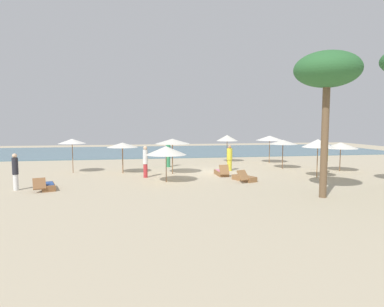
% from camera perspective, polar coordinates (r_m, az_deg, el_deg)
% --- Properties ---
extents(ground_plane, '(60.00, 60.00, 0.00)m').
position_cam_1_polar(ground_plane, '(22.22, 3.26, -3.23)').
color(ground_plane, '#BCAD8E').
extents(ocean_water, '(48.00, 16.00, 0.06)m').
position_cam_1_polar(ocean_water, '(38.86, -2.46, 0.46)').
color(ocean_water, slate).
rests_on(ocean_water, ground_plane).
extents(umbrella_0, '(2.01, 2.01, 2.02)m').
position_cam_1_polar(umbrella_0, '(21.94, -11.96, 1.45)').
color(umbrella_0, brown).
rests_on(umbrella_0, ground_plane).
extents(umbrella_1, '(1.76, 1.76, 2.26)m').
position_cam_1_polar(umbrella_1, '(23.02, -20.06, 2.01)').
color(umbrella_1, brown).
rests_on(umbrella_1, ground_plane).
extents(umbrella_2, '(2.04, 2.04, 2.09)m').
position_cam_1_polar(umbrella_2, '(24.50, 15.48, 1.92)').
color(umbrella_2, brown).
rests_on(umbrella_2, ground_plane).
extents(umbrella_3, '(2.25, 2.25, 1.97)m').
position_cam_1_polar(umbrella_3, '(24.59, 24.35, 1.28)').
color(umbrella_3, brown).
rests_on(umbrella_3, ground_plane).
extents(umbrella_4, '(2.25, 2.25, 2.26)m').
position_cam_1_polar(umbrella_4, '(27.81, 13.30, 2.62)').
color(umbrella_4, olive).
rests_on(umbrella_4, ground_plane).
extents(umbrella_5, '(1.86, 1.86, 2.33)m').
position_cam_1_polar(umbrella_5, '(21.13, 20.97, 1.66)').
color(umbrella_5, olive).
rests_on(umbrella_5, ground_plane).
extents(umbrella_6, '(2.25, 2.25, 2.28)m').
position_cam_1_polar(umbrella_6, '(21.23, -3.42, 2.12)').
color(umbrella_6, brown).
rests_on(umbrella_6, ground_plane).
extents(umbrella_7, '(1.82, 1.82, 2.29)m').
position_cam_1_polar(umbrella_7, '(27.89, 6.10, 2.69)').
color(umbrella_7, brown).
rests_on(umbrella_7, ground_plane).
extents(umbrella_8, '(2.25, 2.25, 2.02)m').
position_cam_1_polar(umbrella_8, '(18.23, -4.52, 0.53)').
color(umbrella_8, brown).
rests_on(umbrella_8, ground_plane).
extents(lounger_0, '(1.07, 1.80, 0.66)m').
position_cam_1_polar(lounger_0, '(17.87, -23.81, -5.19)').
color(lounger_0, brown).
rests_on(lounger_0, ground_plane).
extents(lounger_1, '(1.23, 1.78, 0.69)m').
position_cam_1_polar(lounger_1, '(19.04, 9.01, -4.20)').
color(lounger_1, olive).
rests_on(lounger_1, ground_plane).
extents(lounger_2, '(0.61, 1.65, 0.74)m').
position_cam_1_polar(lounger_2, '(20.86, 5.14, -3.30)').
color(lounger_2, olive).
rests_on(lounger_2, ground_plane).
extents(person_0, '(0.41, 0.41, 1.94)m').
position_cam_1_polar(person_0, '(24.67, -4.15, -0.08)').
color(person_0, '#338C59').
rests_on(person_0, ground_plane).
extents(person_1, '(0.39, 0.39, 1.82)m').
position_cam_1_polar(person_1, '(18.24, -28.28, -2.72)').
color(person_1, white).
rests_on(person_1, ground_plane).
extents(person_2, '(0.41, 0.41, 1.91)m').
position_cam_1_polar(person_2, '(20.03, -8.08, -1.33)').
color(person_2, '#BF3338').
rests_on(person_2, ground_plane).
extents(person_3, '(0.49, 0.49, 1.87)m').
position_cam_1_polar(person_3, '(23.12, 22.06, -0.90)').
color(person_3, '#26262D').
rests_on(person_3, ground_plane).
extents(person_4, '(0.52, 0.52, 1.76)m').
position_cam_1_polar(person_4, '(22.81, 6.52, -0.80)').
color(person_4, yellow).
rests_on(person_4, ground_plane).
extents(palm_2, '(2.80, 2.80, 6.35)m').
position_cam_1_polar(palm_2, '(15.64, 22.37, 12.90)').
color(palm_2, brown).
rests_on(palm_2, ground_plane).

